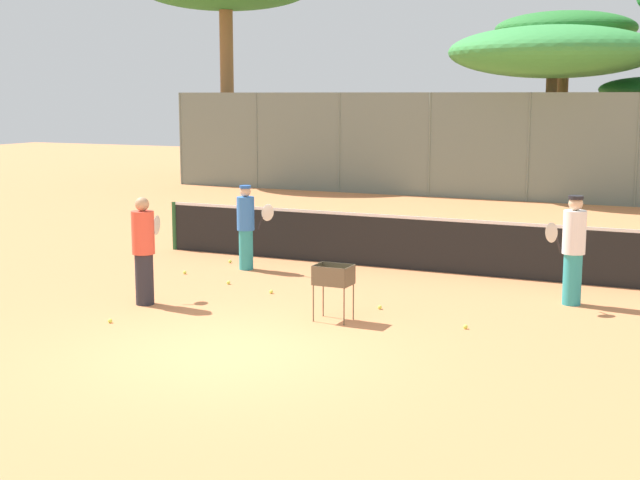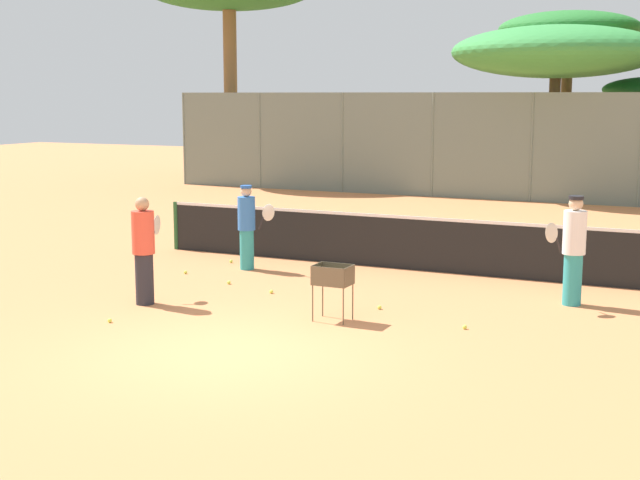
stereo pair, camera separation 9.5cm
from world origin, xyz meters
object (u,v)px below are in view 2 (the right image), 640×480
at_px(player_red_cap, 247,226).
at_px(player_yellow_shirt, 144,249).
at_px(tennis_net, 396,241).
at_px(player_white_outfit, 574,249).
at_px(ball_cart, 333,280).

bearing_deg(player_red_cap, player_yellow_shirt, -84.08).
bearing_deg(player_yellow_shirt, tennis_net, -41.31).
height_order(player_white_outfit, player_red_cap, player_white_outfit).
relative_size(tennis_net, ball_cart, 12.15).
xyz_separation_m(player_white_outfit, player_red_cap, (-6.34, 0.35, -0.07)).
relative_size(player_white_outfit, player_red_cap, 1.08).
bearing_deg(tennis_net, player_red_cap, -152.82).
bearing_deg(tennis_net, player_yellow_shirt, -120.00).
relative_size(player_red_cap, player_yellow_shirt, 0.94).
relative_size(player_white_outfit, player_yellow_shirt, 1.01).
height_order(tennis_net, player_yellow_shirt, player_yellow_shirt).
height_order(tennis_net, player_red_cap, player_red_cap).
distance_m(player_yellow_shirt, ball_cart, 3.29).
bearing_deg(ball_cart, player_yellow_shirt, -174.29).
bearing_deg(ball_cart, player_red_cap, 137.26).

